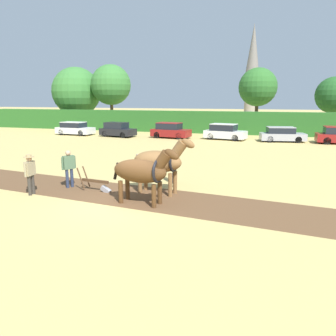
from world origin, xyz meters
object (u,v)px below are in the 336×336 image
Objects in this scene: tree_left at (111,85)px; parked_car_center_left at (170,131)px; draft_horse_lead_left at (142,171)px; parked_car_center at (225,132)px; plow at (98,184)px; farmer_beside_team at (174,165)px; parked_car_center_right at (282,135)px; tree_center at (334,95)px; tree_far_left at (76,92)px; tree_center_left at (258,87)px; farmer_at_plow at (69,166)px; church_spire at (252,68)px; parked_car_left at (117,130)px; parked_car_far_left at (75,129)px; draft_horse_lead_right at (160,161)px; farmer_onlooker_left at (30,171)px.

tree_left reaches higher than parked_car_center_left.
tree_left is 2.08× the size of parked_car_center_left.
parked_car_center is (0.26, 21.58, -0.56)m from draft_horse_lead_left.
farmer_beside_team reaches higher than plow.
draft_horse_lead_left is at bearing -115.15° from parked_car_center_right.
tree_center is 4.07× the size of plow.
tree_far_left is at bearing 132.09° from draft_horse_lead_left.
tree_far_left is 26.09m from tree_center_left.
tree_left is 5.04× the size of farmer_at_plow.
church_spire is 67.53m from farmer_at_plow.
parked_car_left is 16.89m from parked_car_center_right.
tree_left is 2.02× the size of parked_car_center.
farmer_at_plow is 20.81m from parked_car_center.
parked_car_far_left is at bearing 131.37° from plow.
church_spire reaches higher than draft_horse_lead_right.
draft_horse_lead_left is 0.69× the size of parked_car_center_left.
church_spire is 11.74× the size of farmer_onlooker_left.
parked_car_center_left is (-5.35, 21.21, -0.55)m from draft_horse_lead_left.
plow is 0.41× the size of parked_car_left.
draft_horse_lead_left is 21.59m from parked_car_center.
tree_center_left is 35.31m from farmer_onlooker_left.
plow is at bearing -56.28° from tree_far_left.
plow is 0.94× the size of farmer_at_plow.
farmer_at_plow is at bearing -126.17° from parked_car_center_right.
farmer_beside_team is at bearing -110.74° from tree_center.
farmer_onlooker_left is 0.43× the size of parked_car_left.
parked_car_center_left reaches higher than parked_car_center.
farmer_at_plow is 1.00× the size of farmer_onlooker_left.
church_spire is 6.98× the size of draft_horse_lead_right.
tree_far_left is at bearing 149.55° from parked_car_center_right.
tree_center_left is 13.60m from parked_car_center_right.
tree_far_left is 13.85m from parked_car_far_left.
draft_horse_lead_right reaches higher than farmer_at_plow.
farmer_beside_team is 20.81m from parked_car_left.
parked_car_center_left is (5.84, 0.49, 0.03)m from parked_car_left.
farmer_at_plow reaches higher than parked_car_center_right.
tree_center_left reaches higher than farmer_beside_team.
parked_car_far_left is 11.24m from parked_car_center_left.
parked_car_center_left is at bearing 14.71° from parked_car_left.
draft_horse_lead_left is at bearing 14.30° from farmer_at_plow.
tree_left is at bearing 129.25° from parked_car_left.
tree_far_left is at bearing 157.03° from parked_car_center_left.
tree_left is 34.54m from plow.
farmer_beside_team is 18.22m from parked_car_center.
farmer_at_plow is 20.01m from parked_car_center_left.
draft_horse_lead_right is (17.58, -30.20, -4.51)m from tree_left.
draft_horse_lead_left is 3.40m from farmer_beside_team.
parked_car_center_right is at bearing 74.08° from plow.
church_spire is (-2.87, 34.04, 5.23)m from tree_center_left.
draft_horse_lead_left is 5.04m from farmer_onlooker_left.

